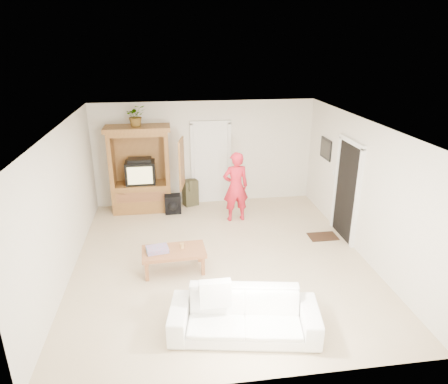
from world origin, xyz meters
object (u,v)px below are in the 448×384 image
at_px(armoire, 142,175).
at_px(sofa, 244,315).
at_px(man, 236,187).
at_px(coffee_table, 174,253).

bearing_deg(armoire, sofa, -71.16).
height_order(man, sofa, man).
relative_size(armoire, man, 1.28).
distance_m(armoire, sofa, 5.08).
bearing_deg(sofa, armoire, 118.73).
distance_m(man, sofa, 3.93).
xyz_separation_m(armoire, coffee_table, (0.68, -2.96, -0.54)).
distance_m(sofa, coffee_table, 2.05).
bearing_deg(coffee_table, sofa, -65.34).
distance_m(armoire, man, 2.34).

